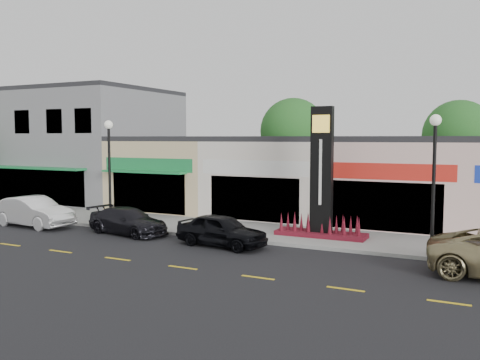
{
  "coord_description": "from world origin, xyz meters",
  "views": [
    {
      "loc": [
        9.84,
        -18.4,
        4.74
      ],
      "look_at": [
        -1.09,
        4.0,
        2.64
      ],
      "focal_mm": 38.0,
      "sensor_mm": 36.0,
      "label": 1
    }
  ],
  "objects_px": {
    "car_dark_sedan": "(128,221)",
    "car_black_sedan": "(221,230)",
    "lamp_east_near": "(434,170)",
    "car_white_van": "(33,212)",
    "lamp_west_near": "(109,161)",
    "pylon_sign": "(321,191)"
  },
  "relations": [
    {
      "from": "lamp_west_near",
      "to": "lamp_east_near",
      "type": "relative_size",
      "value": 1.0
    },
    {
      "from": "lamp_east_near",
      "to": "car_dark_sedan",
      "type": "height_order",
      "value": "lamp_east_near"
    },
    {
      "from": "lamp_west_near",
      "to": "car_white_van",
      "type": "xyz_separation_m",
      "value": [
        -3.77,
        -1.71,
        -2.68
      ]
    },
    {
      "from": "car_dark_sedan",
      "to": "car_black_sedan",
      "type": "height_order",
      "value": "car_black_sedan"
    },
    {
      "from": "lamp_east_near",
      "to": "car_white_van",
      "type": "xyz_separation_m",
      "value": [
        -19.77,
        -1.71,
        -2.68
      ]
    },
    {
      "from": "lamp_east_near",
      "to": "car_black_sedan",
      "type": "bearing_deg",
      "value": -169.01
    },
    {
      "from": "lamp_west_near",
      "to": "car_dark_sedan",
      "type": "distance_m",
      "value": 3.7
    },
    {
      "from": "lamp_east_near",
      "to": "car_white_van",
      "type": "distance_m",
      "value": 20.02
    },
    {
      "from": "lamp_west_near",
      "to": "car_black_sedan",
      "type": "relative_size",
      "value": 1.32
    },
    {
      "from": "car_white_van",
      "to": "car_black_sedan",
      "type": "height_order",
      "value": "car_white_van"
    },
    {
      "from": "car_white_van",
      "to": "lamp_east_near",
      "type": "bearing_deg",
      "value": -80.79
    },
    {
      "from": "lamp_east_near",
      "to": "pylon_sign",
      "type": "relative_size",
      "value": 0.91
    },
    {
      "from": "lamp_west_near",
      "to": "lamp_east_near",
      "type": "height_order",
      "value": "same"
    },
    {
      "from": "lamp_west_near",
      "to": "car_black_sedan",
      "type": "height_order",
      "value": "lamp_west_near"
    },
    {
      "from": "car_white_van",
      "to": "car_dark_sedan",
      "type": "height_order",
      "value": "car_white_van"
    },
    {
      "from": "lamp_west_near",
      "to": "car_white_van",
      "type": "bearing_deg",
      "value": -155.61
    },
    {
      "from": "lamp_east_near",
      "to": "pylon_sign",
      "type": "height_order",
      "value": "pylon_sign"
    },
    {
      "from": "pylon_sign",
      "to": "car_dark_sedan",
      "type": "xyz_separation_m",
      "value": [
        -8.92,
        -2.87,
        -1.63
      ]
    },
    {
      "from": "car_white_van",
      "to": "car_dark_sedan",
      "type": "xyz_separation_m",
      "value": [
        5.85,
        0.54,
        -0.15
      ]
    },
    {
      "from": "lamp_east_near",
      "to": "car_black_sedan",
      "type": "distance_m",
      "value": 9.05
    },
    {
      "from": "car_dark_sedan",
      "to": "pylon_sign",
      "type": "bearing_deg",
      "value": -62.52
    },
    {
      "from": "pylon_sign",
      "to": "car_white_van",
      "type": "distance_m",
      "value": 15.23
    }
  ]
}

